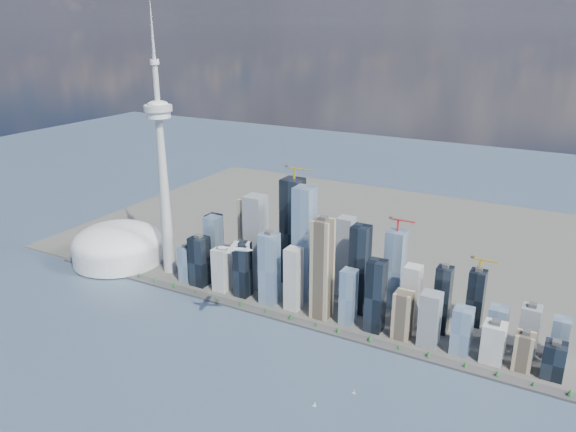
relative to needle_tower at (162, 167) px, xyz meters
The scene contains 10 objects.
ground 491.65m from the needle_tower, 45.94° to the right, with size 4000.00×4000.00×0.00m, color #364D60.
seawall 385.07m from the needle_tower, 11.31° to the right, with size 1100.00×22.00×4.00m, color #383838.
land 544.99m from the needle_tower, 52.43° to the left, with size 1400.00×900.00×3.00m, color #4C4C47.
shoreline_trees 380.99m from the needle_tower, 11.31° to the right, with size 960.53×7.20×8.80m.
skyscraper_cluster 394.29m from the needle_tower, ahead, with size 736.00×142.00×247.00m.
needle_tower is the anchor object (origin of this frame).
dome_stadium 241.40m from the needle_tower, behind, with size 200.00×200.00×86.00m.
airplane 341.07m from the needle_tower, 30.62° to the right, with size 58.94×52.67×14.70m.
sailboat_west 587.13m from the needle_tower, 28.19° to the right, with size 6.64×2.42×9.17m.
sailboat_east 598.42m from the needle_tower, 21.36° to the right, with size 7.03×3.39×9.76m.
Camera 1 is at (460.36, -543.69, 516.37)m, focal length 35.00 mm.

